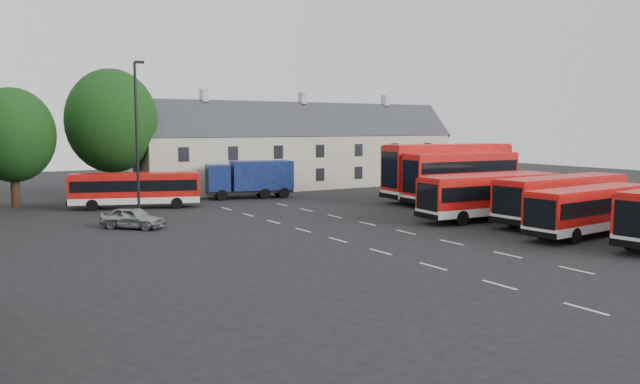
{
  "coord_description": "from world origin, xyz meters",
  "views": [
    {
      "loc": [
        -19.47,
        -27.38,
        6.47
      ],
      "look_at": [
        1.97,
        7.14,
        2.2
      ],
      "focal_mm": 35.0,
      "sensor_mm": 36.0,
      "label": 1
    }
  ],
  "objects_px": {
    "box_truck": "(251,177)",
    "lamppost": "(137,134)",
    "silver_car": "(133,218)",
    "bus_dd_south": "(461,175)"
  },
  "relations": [
    {
      "from": "silver_car",
      "to": "box_truck",
      "type": "bearing_deg",
      "value": -3.74
    },
    {
      "from": "bus_dd_south",
      "to": "silver_car",
      "type": "relative_size",
      "value": 2.57
    },
    {
      "from": "bus_dd_south",
      "to": "box_truck",
      "type": "height_order",
      "value": "bus_dd_south"
    },
    {
      "from": "box_truck",
      "to": "lamppost",
      "type": "height_order",
      "value": "lamppost"
    },
    {
      "from": "bus_dd_south",
      "to": "lamppost",
      "type": "height_order",
      "value": "lamppost"
    },
    {
      "from": "box_truck",
      "to": "lamppost",
      "type": "xyz_separation_m",
      "value": [
        -11.81,
        -5.87,
        4.06
      ]
    },
    {
      "from": "lamppost",
      "to": "bus_dd_south",
      "type": "bearing_deg",
      "value": -16.94
    },
    {
      "from": "silver_car",
      "to": "lamppost",
      "type": "xyz_separation_m",
      "value": [
        1.98,
        5.58,
        5.25
      ]
    },
    {
      "from": "lamppost",
      "to": "box_truck",
      "type": "bearing_deg",
      "value": 26.44
    },
    {
      "from": "box_truck",
      "to": "silver_car",
      "type": "xyz_separation_m",
      "value": [
        -13.78,
        -11.45,
        -1.19
      ]
    }
  ]
}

